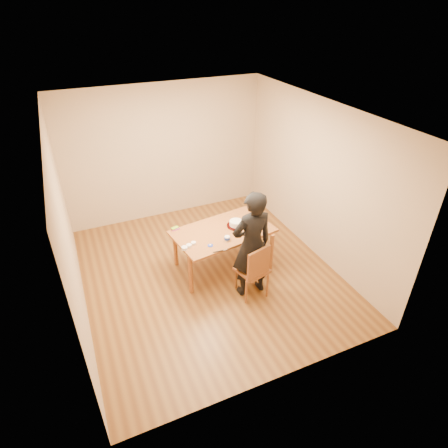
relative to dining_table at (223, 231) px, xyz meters
name	(u,v)px	position (x,y,z in m)	size (l,w,h in m)	color
room_shell	(199,193)	(-0.29, 0.29, 0.62)	(4.00, 4.50, 2.70)	brown
dining_table	(223,231)	(0.00, 0.00, 0.00)	(1.59, 0.94, 0.04)	brown
dining_chair	(252,270)	(0.15, -0.78, -0.28)	(0.43, 0.43, 0.04)	brown
cake_plate	(236,226)	(0.25, 0.03, 0.03)	(0.31, 0.31, 0.02)	red
cake	(236,223)	(0.25, 0.03, 0.08)	(0.22, 0.22, 0.07)	white
frosting_dome	(236,221)	(0.25, 0.03, 0.13)	(0.22, 0.22, 0.03)	white
frosting_tub	(227,238)	(-0.05, -0.29, 0.06)	(0.08, 0.08, 0.07)	white
frosting_lid	(210,245)	(-0.35, -0.32, 0.02)	(0.09, 0.09, 0.01)	#1B31B4
frosting_dollop	(210,245)	(-0.35, -0.32, 0.04)	(0.04, 0.04, 0.02)	white
ramekin_green	(189,246)	(-0.66, -0.22, 0.04)	(0.08, 0.08, 0.04)	white
ramekin_yellow	(194,243)	(-0.57, -0.18, 0.04)	(0.08, 0.08, 0.04)	white
ramekin_multi	(185,248)	(-0.74, -0.25, 0.04)	(0.09, 0.09, 0.04)	white
candy_box_pink	(175,229)	(-0.70, 0.34, 0.03)	(0.13, 0.07, 0.02)	#DE349C
candy_box_green	(175,228)	(-0.71, 0.34, 0.05)	(0.12, 0.06, 0.02)	green
spatula	(218,251)	(-0.30, -0.51, 0.02)	(0.16, 0.02, 0.01)	black
person	(252,245)	(0.15, -0.73, 0.15)	(0.64, 0.42, 1.76)	black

